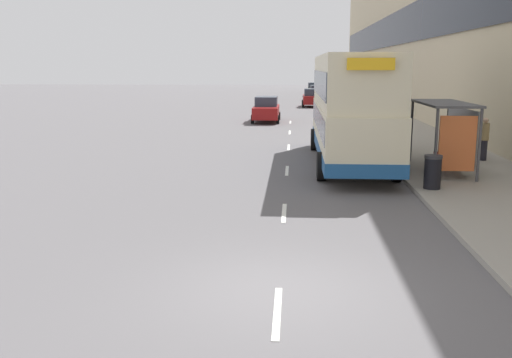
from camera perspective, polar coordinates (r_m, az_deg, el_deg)
The scene contains 19 objects.
ground_plane at distance 10.29m, azimuth 2.29°, elevation -11.00°, with size 220.00×220.00×0.00m, color #5B595B.
pavement at distance 48.58m, azimuth 11.26°, elevation 6.52°, with size 5.00×93.00×0.14m.
terrace_facade at distance 49.26m, azimuth 16.39°, elevation 15.41°, with size 3.10×93.00×15.70m.
lane_mark_0 at distance 9.41m, azimuth 2.13°, elevation -13.15°, with size 0.12×2.00×0.01m.
lane_mark_1 at distance 15.39m, azimuth 2.82°, elevation -3.40°, with size 0.12×2.00×0.01m.
lane_mark_2 at distance 21.56m, azimuth 3.12°, elevation 0.84°, with size 0.12×2.00×0.01m.
lane_mark_3 at distance 27.79m, azimuth 3.28°, elevation 3.19°, with size 0.12×2.00×0.01m.
lane_mark_4 at distance 34.06m, azimuth 3.38°, elevation 4.67°, with size 0.12×2.00×0.01m.
lane_mark_5 at distance 40.34m, azimuth 3.46°, elevation 5.69°, with size 0.12×2.00×0.01m.
bus_shelter at distance 21.39m, azimuth 18.87°, elevation 5.23°, with size 1.60×4.20×2.48m.
double_decker_bus_near at distance 23.08m, azimuth 9.44°, elevation 7.10°, with size 2.85×11.34×4.30m.
car_0 at distance 68.51m, azimuth 6.18°, elevation 8.61°, with size 2.03×4.39×1.65m.
car_1 at distance 75.85m, azimuth 5.84°, elevation 8.90°, with size 1.99×4.06×1.76m.
car_2 at distance 40.63m, azimuth 1.03°, elevation 6.98°, with size 1.94×4.58×1.76m.
car_3 at distance 55.91m, azimuth 5.69°, elevation 8.08°, with size 2.06×3.87×1.74m.
pedestrian_at_shelter at distance 22.31m, azimuth 19.44°, elevation 3.34°, with size 0.36×0.36×1.83m.
pedestrian_1 at distance 25.46m, azimuth 20.77°, elevation 3.93°, with size 0.32×0.32×1.63m.
pedestrian_2 at distance 24.71m, azimuth 21.86°, elevation 3.77°, with size 0.34×0.34×1.73m.
litter_bin at distance 18.49m, azimuth 17.25°, elevation 0.69°, with size 0.55×0.55×1.05m.
Camera 1 is at (0.22, -9.52, 3.89)m, focal length 40.00 mm.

